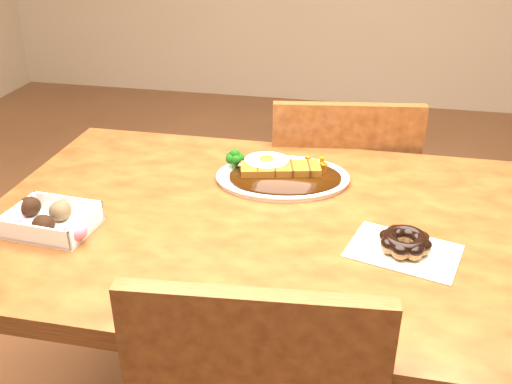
% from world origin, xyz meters
% --- Properties ---
extents(table, '(1.20, 0.80, 0.75)m').
position_xyz_m(table, '(0.00, 0.00, 0.65)').
color(table, '#522510').
rests_on(table, ground).
extents(chair_far, '(0.48, 0.48, 0.87)m').
position_xyz_m(chair_far, '(0.12, 0.54, 0.48)').
color(chair_far, '#522510').
rests_on(chair_far, ground).
extents(katsu_curry_plate, '(0.34, 0.27, 0.06)m').
position_xyz_m(katsu_curry_plate, '(-0.00, 0.18, 0.77)').
color(katsu_curry_plate, white).
rests_on(katsu_curry_plate, table).
extents(donut_box, '(0.19, 0.14, 0.05)m').
position_xyz_m(donut_box, '(-0.42, -0.14, 0.77)').
color(donut_box, white).
rests_on(donut_box, table).
extents(pon_de_ring, '(0.23, 0.19, 0.04)m').
position_xyz_m(pon_de_ring, '(0.28, -0.08, 0.77)').
color(pon_de_ring, silver).
rests_on(pon_de_ring, table).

